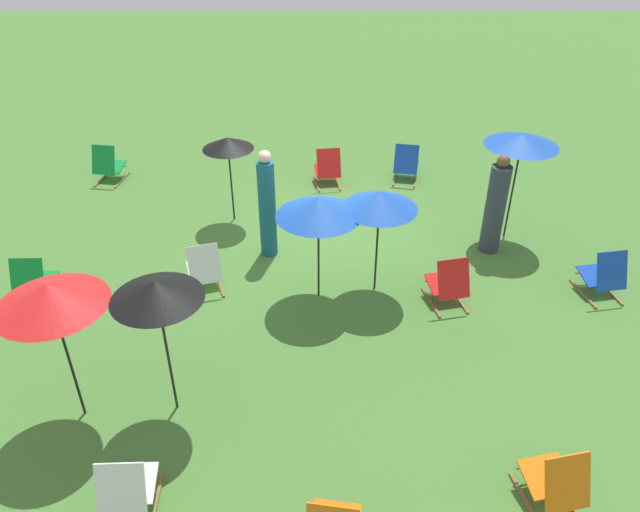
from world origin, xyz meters
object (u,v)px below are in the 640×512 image
(deckchair_5, at_px, (127,490))
(umbrella_0, at_px, (228,144))
(umbrella_1, at_px, (380,200))
(deckchair_4, at_px, (34,283))
(umbrella_4, at_px, (318,207))
(deckchair_2, at_px, (328,169))
(person_1, at_px, (267,206))
(umbrella_2, at_px, (50,295))
(person_0, at_px, (495,207))
(deckchair_1, at_px, (448,284))
(deckchair_6, at_px, (556,483))
(deckchair_3, at_px, (603,276))
(deckchair_8, at_px, (406,165))
(deckchair_0, at_px, (204,269))
(umbrella_5, at_px, (522,140))
(umbrella_3, at_px, (156,291))
(deckchair_7, at_px, (108,165))

(deckchair_5, distance_m, umbrella_0, 6.28)
(deckchair_5, xyz_separation_m, umbrella_1, (-2.78, -3.97, 1.19))
(deckchair_4, bearing_deg, umbrella_4, -178.36)
(deckchair_2, relative_size, person_1, 0.44)
(umbrella_2, bearing_deg, umbrella_0, -104.50)
(deckchair_4, xyz_separation_m, person_0, (-7.20, -1.53, 0.45))
(deckchair_1, bearing_deg, person_0, -135.68)
(deckchair_2, relative_size, person_0, 0.47)
(umbrella_1, bearing_deg, person_1, -30.61)
(deckchair_2, relative_size, deckchair_6, 0.99)
(umbrella_1, distance_m, person_0, 2.47)
(deckchair_1, distance_m, deckchair_3, 2.41)
(deckchair_1, height_order, deckchair_8, same)
(deckchair_0, distance_m, umbrella_4, 2.13)
(deckchair_0, xyz_separation_m, person_1, (-0.92, -1.05, 0.53))
(umbrella_5, bearing_deg, deckchair_2, -32.85)
(umbrella_3, height_order, umbrella_4, umbrella_3)
(umbrella_5, bearing_deg, deckchair_3, 119.33)
(umbrella_3, bearing_deg, person_1, -104.10)
(deckchair_2, height_order, person_0, person_0)
(deckchair_3, bearing_deg, umbrella_2, 8.25)
(umbrella_2, bearing_deg, deckchair_1, -155.23)
(deckchair_4, distance_m, umbrella_4, 4.42)
(deckchair_0, distance_m, deckchair_8, 5.27)
(deckchair_8, relative_size, person_0, 0.48)
(deckchair_4, xyz_separation_m, umbrella_5, (-7.59, -1.99, 1.46))
(umbrella_0, height_order, umbrella_2, umbrella_2)
(deckchair_0, distance_m, umbrella_1, 2.91)
(deckchair_2, height_order, deckchair_7, same)
(deckchair_4, xyz_separation_m, umbrella_0, (-2.66, -2.59, 1.14))
(deckchair_4, height_order, deckchair_8, same)
(deckchair_3, distance_m, umbrella_2, 7.71)
(deckchair_0, bearing_deg, person_1, -148.71)
(deckchair_1, height_order, person_1, person_1)
(umbrella_0, bearing_deg, deckchair_5, 87.21)
(deckchair_1, height_order, umbrella_2, umbrella_2)
(umbrella_5, bearing_deg, deckchair_5, 46.82)
(deckchair_7, xyz_separation_m, person_0, (-7.32, 2.65, 0.45))
(umbrella_4, bearing_deg, deckchair_2, -92.53)
(deckchair_3, xyz_separation_m, umbrella_5, (1.01, -1.79, 1.46))
(deckchair_0, xyz_separation_m, deckchair_4, (2.49, 0.36, 0.00))
(umbrella_4, xyz_separation_m, person_0, (-2.94, -1.33, -0.72))
(deckchair_0, relative_size, deckchair_2, 1.04)
(deckchair_5, height_order, umbrella_2, umbrella_2)
(umbrella_3, bearing_deg, deckchair_8, -119.12)
(umbrella_1, bearing_deg, deckchair_5, 54.96)
(person_1, bearing_deg, deckchair_8, 98.54)
(deckchair_5, relative_size, umbrella_1, 0.49)
(deckchair_0, relative_size, deckchair_1, 1.02)
(deckchair_5, relative_size, umbrella_0, 0.51)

